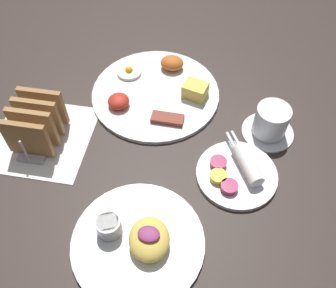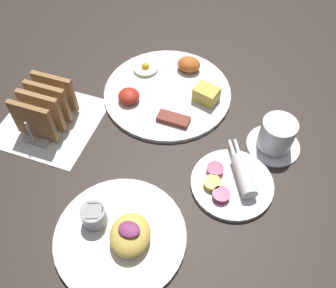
% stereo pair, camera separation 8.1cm
% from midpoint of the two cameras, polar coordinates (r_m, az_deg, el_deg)
% --- Properties ---
extents(ground_plane, '(3.00, 3.00, 0.00)m').
position_cam_midpoint_polar(ground_plane, '(0.83, -6.77, -2.14)').
color(ground_plane, '#332823').
extents(napkin_flat, '(0.22, 0.22, 0.00)m').
position_cam_midpoint_polar(napkin_flat, '(0.92, -21.04, 0.77)').
color(napkin_flat, white).
rests_on(napkin_flat, ground_plane).
extents(plate_breakfast, '(0.32, 0.32, 0.05)m').
position_cam_midpoint_polar(plate_breakfast, '(0.95, -4.19, 7.91)').
color(plate_breakfast, white).
rests_on(plate_breakfast, ground_plane).
extents(plate_condiments, '(0.17, 0.19, 0.04)m').
position_cam_midpoint_polar(plate_condiments, '(0.80, 7.65, -4.55)').
color(plate_condiments, white).
rests_on(plate_condiments, ground_plane).
extents(plate_foreground, '(0.25, 0.25, 0.06)m').
position_cam_midpoint_polar(plate_foreground, '(0.72, -7.91, -14.51)').
color(plate_foreground, white).
rests_on(plate_foreground, ground_plane).
extents(toast_rack, '(0.10, 0.15, 0.10)m').
position_cam_midpoint_polar(toast_rack, '(0.88, -21.97, 2.77)').
color(toast_rack, '#B7B7BC').
rests_on(toast_rack, ground_plane).
extents(coffee_cup, '(0.12, 0.12, 0.08)m').
position_cam_midpoint_polar(coffee_cup, '(0.86, 12.81, 3.04)').
color(coffee_cup, white).
rests_on(coffee_cup, ground_plane).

